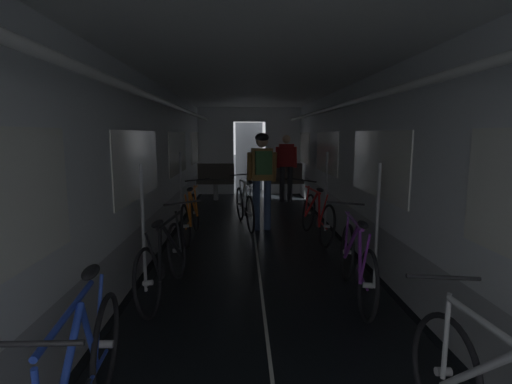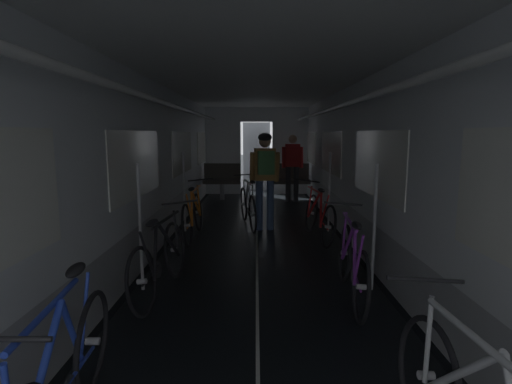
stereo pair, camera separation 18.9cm
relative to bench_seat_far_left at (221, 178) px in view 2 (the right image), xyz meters
The scene contains 11 objects.
train_car_shell 4.70m from the bench_seat_far_left, 78.60° to the right, with size 3.14×12.34×2.57m.
bench_seat_far_left is the anchor object (origin of this frame).
bench_seat_far_right 1.80m from the bench_seat_far_left, ahead, with size 0.98×0.51×0.95m.
bicycle_red 4.35m from the bench_seat_far_left, 63.93° to the right, with size 0.52×1.69×0.96m.
bicycle_blue 8.15m from the bench_seat_far_left, 91.12° to the right, with size 0.44×1.69×0.94m.
bicycle_orange 3.83m from the bench_seat_far_left, 92.21° to the right, with size 0.44×1.69×0.95m.
bicycle_black 6.08m from the bench_seat_far_left, 91.26° to the right, with size 0.49×1.69×0.96m.
bicycle_purple 6.50m from the bench_seat_far_left, 73.13° to the right, with size 0.44×1.69×0.95m.
person_cyclist_aisle 3.49m from the bench_seat_far_left, 72.32° to the right, with size 0.55×0.41×1.73m.
bicycle_white_in_aisle 3.11m from the bench_seat_far_left, 76.20° to the right, with size 0.47×1.67×0.94m.
person_standing_near_bench 1.89m from the bench_seat_far_left, 11.79° to the right, with size 0.53×0.23×1.69m.
Camera 2 is at (-0.01, -1.98, 1.71)m, focal length 27.12 mm.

